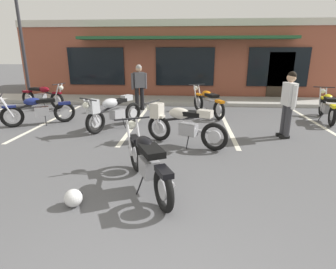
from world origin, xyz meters
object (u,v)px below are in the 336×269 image
Objects in this scene: person_by_back_row at (139,85)px; person_near_building at (288,101)px; motorcycle_red_sportbike at (38,110)px; parking_lot_lamp_post at (17,18)px; motorcycle_orange_scrambler at (42,96)px; motorcycle_cream_vintage at (181,123)px; motorcycle_foreground_classic at (147,161)px; motorcycle_black_cruiser at (208,102)px; helmet_on_pavement at (73,198)px; motorcycle_silver_naked at (112,111)px; motorcycle_blue_standard at (327,106)px.

person_by_back_row and person_near_building have the same top height.
parking_lot_lamp_post is (-2.05, 2.95, 2.89)m from motorcycle_red_sportbike.
motorcycle_orange_scrambler is 6.85m from motorcycle_cream_vintage.
person_near_building reaches higher than motorcycle_red_sportbike.
person_near_building is 0.32× the size of parking_lot_lamp_post.
motorcycle_foreground_classic is 6.21m from person_by_back_row.
person_by_back_row reaches higher than motorcycle_orange_scrambler.
helmet_on_pavement is (-2.26, -6.07, -0.33)m from motorcycle_black_cruiser.
person_near_building reaches higher than motorcycle_orange_scrambler.
person_near_building is (4.64, -0.42, 0.42)m from motorcycle_silver_naked.
motorcycle_blue_standard is 1.01× the size of motorcycle_orange_scrambler.
motorcycle_cream_vintage is 1.17× the size of person_by_back_row.
parking_lot_lamp_post reaches higher than motorcycle_cream_vintage.
motorcycle_cream_vintage is at bearing -104.25° from motorcycle_black_cruiser.
helmet_on_pavement is (2.90, -4.35, -0.33)m from motorcycle_red_sportbike.
motorcycle_blue_standard is 10.19m from motorcycle_orange_scrambler.
motorcycle_blue_standard is (3.74, -0.49, 0.00)m from motorcycle_black_cruiser.
motorcycle_foreground_classic is 7.50× the size of helmet_on_pavement.
motorcycle_foreground_classic is 0.99× the size of motorcycle_cream_vintage.
motorcycle_foreground_classic is 0.95× the size of motorcycle_orange_scrambler.
person_by_back_row is 1.00× the size of person_near_building.
person_by_back_row is 5.33m from person_near_building.
motorcycle_red_sportbike and motorcycle_black_cruiser have the same top height.
person_near_building is 5.54m from helmet_on_pavement.
person_near_building is at bearing -5.79° from motorcycle_red_sportbike.
motorcycle_silver_naked is 6.15m from parking_lot_lamp_post.
motorcycle_blue_standard is at bearing -10.37° from person_by_back_row.
person_by_back_row is at bearing 165.38° from motorcycle_black_cruiser.
person_near_building is (-1.91, -1.95, 0.49)m from motorcycle_blue_standard.
motorcycle_black_cruiser is 0.94× the size of motorcycle_blue_standard.
motorcycle_silver_naked is at bearing 97.70° from helmet_on_pavement.
motorcycle_orange_scrambler is (-10.11, 1.28, 0.00)m from motorcycle_blue_standard.
motorcycle_foreground_classic is at bearing -65.84° from motorcycle_silver_naked.
motorcycle_silver_naked is at bearing 174.83° from person_near_building.
person_near_building is (4.34, -3.09, 0.00)m from person_by_back_row.
motorcycle_foreground_classic is 0.94× the size of motorcycle_blue_standard.
person_near_building is at bearing -53.00° from motorcycle_black_cruiser.
motorcycle_cream_vintage is at bearing -35.86° from motorcycle_orange_scrambler.
parking_lot_lamp_post is at bearing 152.45° from motorcycle_orange_scrambler.
motorcycle_red_sportbike and motorcycle_silver_naked have the same top height.
motorcycle_blue_standard is 1.24× the size of person_by_back_row.
motorcycle_red_sportbike is at bearing -55.27° from parking_lot_lamp_post.
helmet_on_pavement is at bearing -82.30° from motorcycle_silver_naked.
motorcycle_foreground_classic is at bearing -43.57° from motorcycle_red_sportbike.
person_near_building reaches higher than motorcycle_silver_naked.
motorcycle_foreground_classic and motorcycle_orange_scrambler have the same top height.
motorcycle_foreground_classic is 8.02m from motorcycle_orange_scrambler.
motorcycle_cream_vintage is at bearing 63.22° from helmet_on_pavement.
motorcycle_orange_scrambler is 3.04m from parking_lot_lamp_post.
motorcycle_foreground_classic is 1.16× the size of person_by_back_row.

